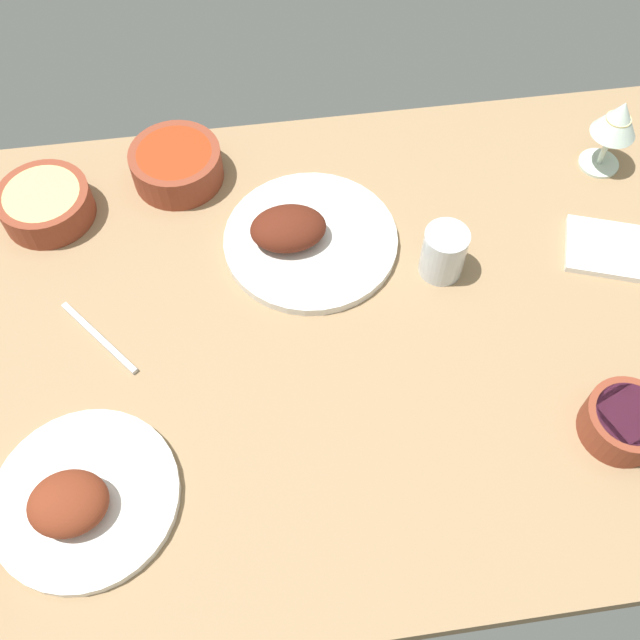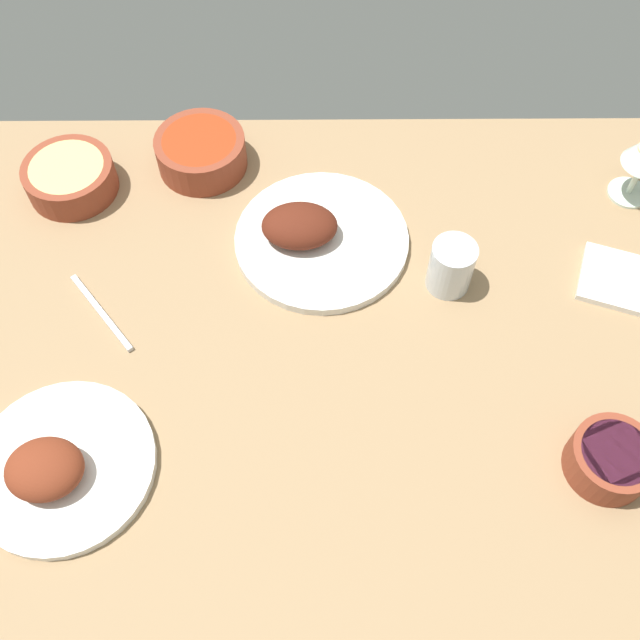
% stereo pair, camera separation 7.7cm
% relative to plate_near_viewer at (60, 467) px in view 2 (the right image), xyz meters
% --- Properties ---
extents(dining_table, '(1.40, 0.90, 0.04)m').
position_rel_plate_near_viewer_xyz_m(dining_table, '(0.35, 0.23, -0.04)').
color(dining_table, '#937551').
rests_on(dining_table, ground).
extents(plate_near_viewer, '(0.25, 0.25, 0.07)m').
position_rel_plate_near_viewer_xyz_m(plate_near_viewer, '(0.00, 0.00, 0.00)').
color(plate_near_viewer, silver).
rests_on(plate_near_viewer, dining_table).
extents(plate_center_main, '(0.28, 0.28, 0.07)m').
position_rel_plate_near_viewer_xyz_m(plate_center_main, '(0.35, 0.39, -0.00)').
color(plate_center_main, silver).
rests_on(plate_center_main, dining_table).
extents(bowl_sauce, '(0.16, 0.16, 0.06)m').
position_rel_plate_near_viewer_xyz_m(bowl_sauce, '(0.15, 0.57, 0.01)').
color(bowl_sauce, brown).
rests_on(bowl_sauce, dining_table).
extents(bowl_pasta, '(0.15, 0.15, 0.05)m').
position_rel_plate_near_viewer_xyz_m(bowl_pasta, '(-0.07, 0.51, 0.01)').
color(bowl_pasta, brown).
rests_on(bowl_pasta, dining_table).
extents(bowl_onions, '(0.11, 0.11, 0.06)m').
position_rel_plate_near_viewer_xyz_m(bowl_onions, '(0.74, 0.00, 0.01)').
color(bowl_onions, brown).
rests_on(bowl_onions, dining_table).
extents(water_tumbler, '(0.07, 0.07, 0.09)m').
position_rel_plate_near_viewer_xyz_m(water_tumbler, '(0.56, 0.31, 0.03)').
color(water_tumbler, silver).
rests_on(water_tumbler, dining_table).
extents(fork_loose, '(0.12, 0.14, 0.01)m').
position_rel_plate_near_viewer_xyz_m(fork_loose, '(0.02, 0.25, -0.01)').
color(fork_loose, silver).
rests_on(fork_loose, dining_table).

